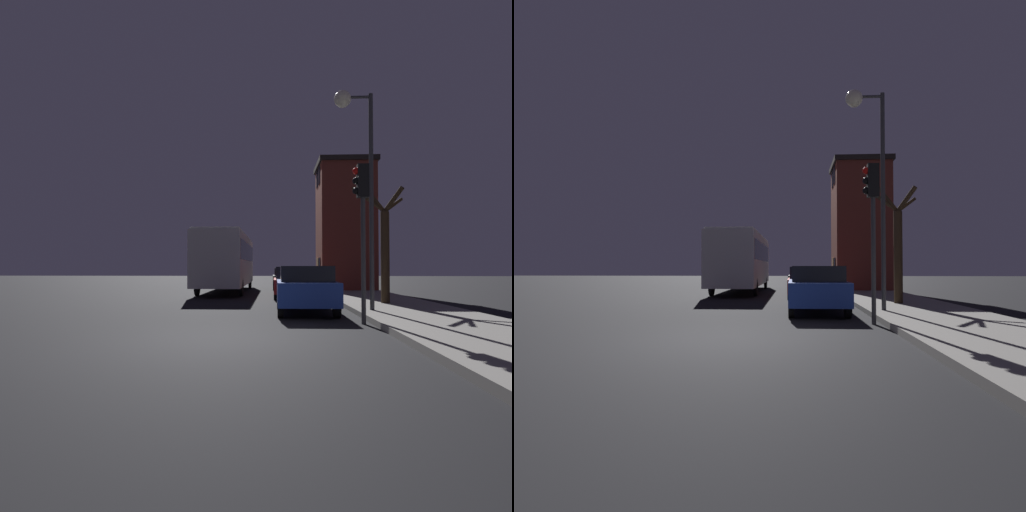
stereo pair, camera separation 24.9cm
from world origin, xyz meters
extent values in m
plane|color=black|center=(0.00, 0.00, 0.00)|extent=(120.00, 120.00, 0.00)
cube|color=slate|center=(5.49, 0.00, 0.08)|extent=(3.59, 60.00, 0.17)
cube|color=brown|center=(5.54, 16.92, 4.02)|extent=(3.29, 3.64, 7.70)
cube|color=black|center=(5.54, 16.92, 8.01)|extent=(3.53, 3.88, 0.30)
cube|color=black|center=(3.88, 16.35, 1.57)|extent=(0.03, 0.70, 1.10)
cube|color=#F2D172|center=(3.88, 17.50, 1.57)|extent=(0.03, 0.70, 1.10)
cube|color=black|center=(3.88, 16.35, 7.26)|extent=(0.03, 0.70, 1.10)
cube|color=black|center=(3.88, 17.50, 7.26)|extent=(0.03, 0.70, 1.10)
cylinder|color=#38383A|center=(4.21, 4.41, 3.66)|extent=(0.14, 0.14, 6.98)
cylinder|color=#38383A|center=(3.76, 4.41, 7.04)|extent=(0.90, 0.09, 0.09)
sphere|color=#F4EAC6|center=(3.31, 4.41, 6.99)|extent=(0.55, 0.55, 0.55)
cylinder|color=#38383A|center=(3.49, 2.36, 1.71)|extent=(0.12, 0.12, 3.42)
cube|color=black|center=(3.49, 2.36, 3.87)|extent=(0.30, 0.24, 0.90)
sphere|color=red|center=(3.31, 2.36, 4.14)|extent=(0.20, 0.20, 0.20)
sphere|color=black|center=(3.31, 2.36, 3.87)|extent=(0.20, 0.20, 0.20)
sphere|color=black|center=(3.31, 2.36, 3.60)|extent=(0.20, 0.20, 0.20)
cylinder|color=#382819|center=(5.32, 6.93, 1.91)|extent=(0.32, 0.32, 3.49)
cylinder|color=#382819|center=(5.57, 6.65, 4.07)|extent=(0.72, 0.76, 0.94)
cylinder|color=#382819|center=(5.68, 7.05, 3.92)|extent=(0.82, 0.37, 0.62)
cylinder|color=#382819|center=(4.96, 6.95, 4.13)|extent=(0.82, 0.16, 1.02)
cylinder|color=#382819|center=(4.72, 6.99, 4.14)|extent=(1.30, 0.26, 1.08)
cube|color=beige|center=(-1.83, 16.24, 1.93)|extent=(2.53, 11.48, 2.91)
cube|color=black|center=(-1.83, 16.24, 2.46)|extent=(2.55, 10.56, 1.05)
cube|color=#B2B2B2|center=(-1.83, 16.24, 3.45)|extent=(2.41, 10.91, 0.12)
cylinder|color=black|center=(-0.66, 19.97, 0.48)|extent=(0.18, 0.96, 0.96)
cylinder|color=black|center=(-3.01, 19.97, 0.48)|extent=(0.18, 0.96, 0.96)
cylinder|color=black|center=(-0.66, 12.51, 0.48)|extent=(0.18, 0.96, 0.96)
cylinder|color=black|center=(-3.01, 12.51, 0.48)|extent=(0.18, 0.96, 0.96)
cube|color=navy|center=(2.12, 4.86, 0.71)|extent=(1.87, 3.81, 0.73)
cube|color=black|center=(2.12, 4.67, 1.32)|extent=(1.65, 1.98, 0.49)
cylinder|color=black|center=(2.96, 6.10, 0.34)|extent=(0.18, 0.69, 0.69)
cylinder|color=black|center=(1.27, 6.10, 0.34)|extent=(0.18, 0.69, 0.69)
cylinder|color=black|center=(2.96, 3.62, 0.34)|extent=(0.18, 0.69, 0.69)
cylinder|color=black|center=(1.27, 3.62, 0.34)|extent=(0.18, 0.69, 0.69)
cube|color=#B21E19|center=(1.92, 11.41, 0.62)|extent=(1.73, 3.98, 0.66)
cube|color=black|center=(1.92, 11.21, 1.25)|extent=(1.53, 2.07, 0.60)
cylinder|color=black|center=(2.70, 12.70, 0.29)|extent=(0.18, 0.58, 0.58)
cylinder|color=black|center=(1.15, 12.70, 0.29)|extent=(0.18, 0.58, 0.58)
cylinder|color=black|center=(2.70, 10.12, 0.29)|extent=(0.18, 0.58, 0.58)
cylinder|color=black|center=(1.15, 10.12, 0.29)|extent=(0.18, 0.58, 0.58)
cube|color=black|center=(1.86, 19.09, 0.66)|extent=(1.74, 4.45, 0.62)
cube|color=black|center=(1.86, 18.87, 1.21)|extent=(1.53, 2.31, 0.49)
cylinder|color=black|center=(2.64, 20.53, 0.35)|extent=(0.18, 0.70, 0.70)
cylinder|color=black|center=(1.08, 20.53, 0.35)|extent=(0.18, 0.70, 0.70)
cylinder|color=black|center=(2.64, 17.64, 0.35)|extent=(0.18, 0.70, 0.70)
cylinder|color=black|center=(1.08, 17.64, 0.35)|extent=(0.18, 0.70, 0.70)
camera|label=1|loc=(1.09, -8.50, 1.54)|focal=28.00mm
camera|label=2|loc=(1.34, -8.49, 1.54)|focal=28.00mm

